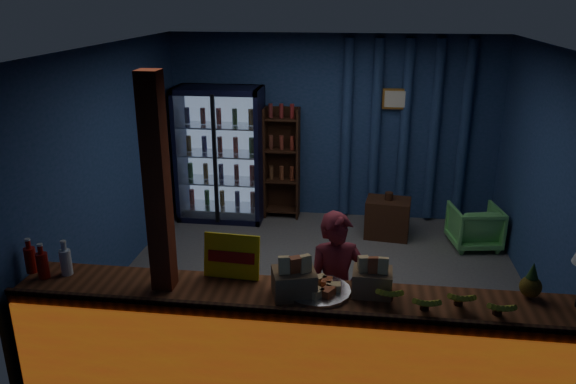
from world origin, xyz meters
name	(u,v)px	position (x,y,z in m)	size (l,w,h in m)	color
ground	(318,285)	(0.00, 0.00, 0.00)	(4.60, 4.60, 0.00)	#515154
room_walls	(321,150)	(0.00, 0.00, 1.57)	(4.60, 4.60, 4.60)	navy
counter	(300,349)	(0.00, -1.91, 0.48)	(4.40, 0.57, 0.99)	brown
support_post	(162,245)	(-1.05, -1.90, 1.30)	(0.16, 0.16, 2.60)	maroon
beverage_cooler	(222,154)	(-1.55, 1.92, 0.93)	(1.20, 0.62, 1.90)	black
bottle_shelf	(282,163)	(-0.70, 2.06, 0.79)	(0.50, 0.28, 1.60)	#382212
curtain_folds	(404,131)	(1.00, 2.14, 1.30)	(1.74, 0.14, 2.50)	navy
framed_picture	(396,99)	(0.85, 2.10, 1.75)	(0.36, 0.04, 0.28)	gold
shopkeeper	(336,292)	(0.25, -1.38, 0.71)	(0.52, 0.34, 1.41)	maroon
green_chair	(474,226)	(1.90, 1.30, 0.28)	(0.59, 0.61, 0.55)	#63C764
side_table	(387,218)	(0.80, 1.47, 0.26)	(0.62, 0.48, 0.62)	#382212
yellow_sign	(232,256)	(-0.57, -1.68, 1.13)	(0.45, 0.12, 0.36)	yellow
soda_bottles	(46,261)	(-2.05, -1.84, 1.07)	(0.39, 0.17, 0.29)	#A9130B
snack_box_left	(294,281)	(-0.05, -1.91, 1.07)	(0.37, 0.33, 0.33)	#977749
snack_box_centre	(372,280)	(0.53, -1.80, 1.06)	(0.30, 0.25, 0.31)	#977749
pastry_tray	(318,289)	(0.13, -1.84, 0.98)	(0.50, 0.50, 0.08)	silver
banana_bunches	(443,300)	(1.03, -1.97, 1.03)	(0.98, 0.29, 0.16)	yellow
pineapple	(531,284)	(1.69, -1.71, 1.06)	(0.16, 0.16, 0.28)	olive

